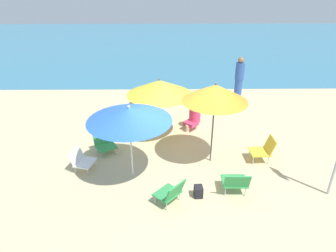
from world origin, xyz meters
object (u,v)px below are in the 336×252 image
object	(u,v)px
umbrella_yellow	(159,88)
beach_chair_c	(152,107)
umbrella_orange	(215,93)
person_c	(239,79)
beach_chair_f	(171,192)
beach_chair_e	(105,143)
beach_bag	(198,191)
beach_chair_a	(235,181)
beach_chair_d	(81,160)
person_a	(135,110)
person_b	(194,115)
beach_chair_b	(264,149)
umbrella_blue	(129,114)

from	to	relation	value
umbrella_yellow	beach_chair_c	world-z (taller)	umbrella_yellow
umbrella_orange	person_c	size ratio (longest dim) A/B	1.30
beach_chair_f	beach_chair_e	bearing A→B (deg)	-8.31
umbrella_orange	beach_bag	size ratio (longest dim) A/B	8.24
beach_chair_a	beach_chair_d	size ratio (longest dim) A/B	1.00
beach_chair_c	beach_bag	xyz separation A→B (m)	(1.15, -4.14, -0.21)
person_a	person_b	world-z (taller)	person_b
umbrella_orange	beach_chair_f	bearing A→B (deg)	-122.74
umbrella_yellow	beach_chair_e	xyz separation A→B (m)	(-1.50, -0.94, -1.24)
person_a	umbrella_yellow	bearing A→B (deg)	-125.23
person_a	person_c	world-z (taller)	person_c
person_a	beach_chair_c	bearing A→B (deg)	-38.73
beach_chair_c	beach_bag	distance (m)	4.30
beach_chair_a	umbrella_yellow	bearing A→B (deg)	32.67
beach_chair_e	beach_bag	xyz separation A→B (m)	(2.37, -1.91, -0.13)
beach_chair_b	beach_bag	bearing A→B (deg)	36.12
umbrella_blue	beach_chair_e	xyz separation A→B (m)	(-0.85, 1.11, -1.38)
beach_chair_e	beach_chair_f	world-z (taller)	beach_chair_f
beach_chair_a	beach_chair_d	bearing A→B (deg)	75.97
umbrella_yellow	beach_chair_f	bearing A→B (deg)	-85.13
beach_chair_f	umbrella_yellow	bearing A→B (deg)	-42.75
umbrella_yellow	beach_chair_a	bearing A→B (deg)	-58.44
beach_chair_c	person_c	distance (m)	3.45
beach_chair_f	person_a	distance (m)	4.05
beach_chair_a	beach_chair_b	bearing A→B (deg)	-36.15
beach_chair_c	beach_chair_d	world-z (taller)	beach_chair_c
umbrella_yellow	beach_chair_d	size ratio (longest dim) A/B	3.03
umbrella_orange	beach_bag	distance (m)	2.30
beach_chair_b	beach_chair_c	world-z (taller)	beach_chair_b
umbrella_blue	person_a	xyz separation A→B (m)	(-0.17, 2.86, -1.18)
umbrella_orange	person_a	world-z (taller)	umbrella_orange
beach_chair_d	person_c	distance (m)	6.54
beach_chair_d	beach_bag	xyz separation A→B (m)	(2.81, -1.07, -0.15)
beach_chair_b	umbrella_orange	bearing A→B (deg)	-1.70
umbrella_orange	person_c	bearing A→B (deg)	69.13
beach_chair_b	person_b	xyz separation A→B (m)	(-1.66, 1.80, 0.13)
person_b	beach_chair_c	bearing A→B (deg)	-82.39
umbrella_yellow	beach_chair_a	xyz separation A→B (m)	(1.69, -2.75, -1.18)
person_a	person_c	distance (m)	4.12
beach_chair_b	beach_chair_c	distance (m)	4.04
umbrella_orange	person_b	size ratio (longest dim) A/B	2.24
beach_chair_c	person_a	bearing A→B (deg)	-75.56
person_c	umbrella_orange	bearing A→B (deg)	80.48
beach_chair_f	beach_bag	bearing A→B (deg)	-116.04
beach_chair_c	beach_chair_f	bearing A→B (deg)	-20.05
beach_chair_b	beach_chair_f	xyz separation A→B (m)	(-2.44, -1.66, -0.02)
beach_chair_b	beach_chair_c	size ratio (longest dim) A/B	0.97
person_b	person_c	distance (m)	2.92
beach_bag	beach_chair_c	bearing A→B (deg)	105.51
beach_chair_c	beach_bag	size ratio (longest dim) A/B	2.56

